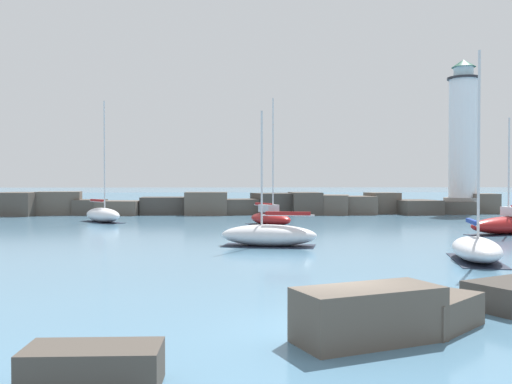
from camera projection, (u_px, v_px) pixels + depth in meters
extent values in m
plane|color=teal|center=(327.00, 328.00, 14.49)|extent=(600.00, 600.00, 0.00)
cube|color=teal|center=(238.00, 198.00, 123.55)|extent=(400.00, 116.00, 0.01)
cube|color=#4C443D|center=(21.00, 204.00, 62.08)|extent=(5.63, 6.30, 2.48)
cube|color=brown|center=(59.00, 203.00, 62.71)|extent=(5.12, 4.04, 2.55)
cube|color=#4C443D|center=(90.00, 207.00, 62.73)|extent=(3.29, 3.72, 1.66)
cube|color=brown|center=(120.00, 208.00, 62.49)|extent=(4.97, 4.16, 1.55)
cube|color=#423D38|center=(165.00, 206.00, 63.80)|extent=(5.26, 4.33, 1.91)
cube|color=brown|center=(206.00, 203.00, 62.58)|extent=(4.61, 3.47, 2.50)
cube|color=#4C443D|center=(239.00, 207.00, 63.47)|extent=(4.49, 4.47, 1.70)
cube|color=#423D38|center=(276.00, 203.00, 64.56)|extent=(5.81, 5.97, 2.34)
cube|color=#4C443D|center=(305.00, 203.00, 63.88)|extent=(3.35, 5.12, 2.44)
cube|color=brown|center=(333.00, 205.00, 63.69)|extent=(4.39, 5.29, 2.16)
cube|color=brown|center=(357.00, 205.00, 63.86)|extent=(3.87, 4.18, 2.02)
cube|color=brown|center=(382.00, 203.00, 65.18)|extent=(3.68, 3.81, 2.39)
cube|color=#4C443D|center=(415.00, 207.00, 64.04)|extent=(4.95, 5.87, 1.58)
cube|color=#4C443D|center=(449.00, 207.00, 64.99)|extent=(5.60, 5.58, 1.41)
cube|color=brown|center=(483.00, 203.00, 65.66)|extent=(3.37, 3.51, 2.26)
cylinder|color=gray|center=(463.00, 205.00, 65.88)|extent=(4.27, 4.27, 1.80)
cylinder|color=white|center=(463.00, 139.00, 65.72)|extent=(3.16, 3.16, 13.61)
cylinder|color=#232328|center=(463.00, 78.00, 65.58)|extent=(3.64, 3.64, 0.25)
cylinder|color=silver|center=(464.00, 72.00, 65.57)|extent=(2.21, 2.21, 1.15)
cone|color=#194C38|center=(464.00, 63.00, 65.55)|extent=(2.69, 2.69, 0.90)
cube|color=brown|center=(368.00, 314.00, 13.26)|extent=(3.77, 2.65, 1.27)
cube|color=brown|center=(414.00, 307.00, 14.98)|extent=(3.71, 3.71, 0.83)
cube|color=#4C443D|center=(93.00, 367.00, 10.33)|extent=(2.47, 1.25, 0.75)
cube|color=#4C443D|center=(359.00, 312.00, 15.28)|extent=(1.56, 1.36, 0.43)
ellipsoid|color=white|center=(476.00, 249.00, 26.55)|extent=(3.29, 5.71, 1.11)
cube|color=black|center=(476.00, 261.00, 26.57)|extent=(3.19, 5.44, 0.03)
cylinder|color=silver|center=(479.00, 144.00, 26.06)|extent=(0.12, 0.12, 8.60)
cylinder|color=#BCBCC1|center=(472.00, 224.00, 27.59)|extent=(0.81, 2.89, 0.10)
cube|color=navy|center=(472.00, 222.00, 27.58)|extent=(0.80, 2.48, 0.20)
ellipsoid|color=silver|center=(269.00, 235.00, 32.67)|extent=(5.84, 3.31, 1.24)
cube|color=black|center=(269.00, 246.00, 32.69)|extent=(5.57, 3.21, 0.03)
cylinder|color=silver|center=(262.00, 168.00, 32.67)|extent=(0.12, 0.12, 6.52)
cylinder|color=#BCBCC1|center=(288.00, 215.00, 32.47)|extent=(2.98, 0.75, 0.10)
cube|color=maroon|center=(288.00, 213.00, 32.47)|extent=(2.56, 0.75, 0.20)
ellipsoid|color=maroon|center=(270.00, 219.00, 47.64)|extent=(4.27, 5.74, 1.10)
cube|color=black|center=(270.00, 225.00, 47.65)|extent=(4.11, 5.48, 0.03)
cube|color=#B2B2B7|center=(269.00, 208.00, 47.86)|extent=(1.72, 1.95, 0.64)
cylinder|color=silver|center=(273.00, 155.00, 47.18)|extent=(0.12, 0.12, 9.49)
cylinder|color=#BCBCC1|center=(264.00, 205.00, 48.56)|extent=(1.47, 2.70, 0.10)
cube|color=maroon|center=(264.00, 204.00, 48.55)|extent=(1.35, 2.35, 0.20)
ellipsoid|color=white|center=(103.00, 215.00, 51.43)|extent=(4.84, 5.54, 1.29)
cube|color=black|center=(103.00, 222.00, 51.44)|extent=(4.64, 5.30, 0.03)
cylinder|color=silver|center=(104.00, 155.00, 51.00)|extent=(0.12, 0.12, 9.60)
cylinder|color=#BCBCC1|center=(97.00, 201.00, 52.25)|extent=(1.93, 2.49, 0.10)
cube|color=maroon|center=(97.00, 200.00, 52.25)|extent=(1.73, 2.19, 0.20)
cylinder|color=silver|center=(509.00, 167.00, 39.92)|extent=(0.12, 0.12, 6.90)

